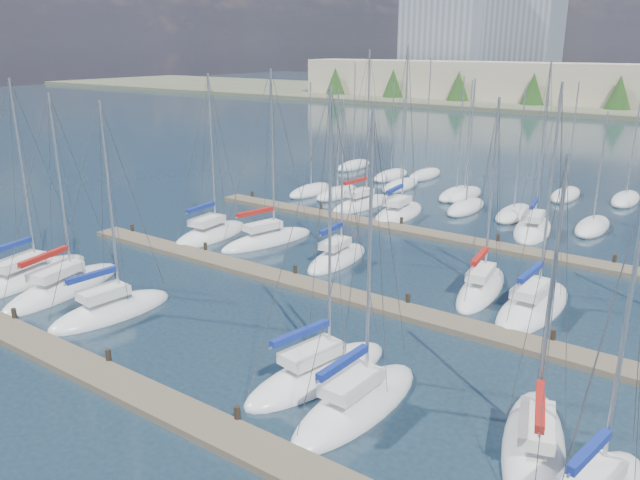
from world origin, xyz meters
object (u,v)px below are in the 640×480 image
Objects in this scene: sailboat_d at (318,374)px; sailboat_l at (533,306)px; sailboat_f at (534,447)px; sailboat_b at (64,288)px; sailboat_j at (337,258)px; sailboat_c at (111,311)px; sailboat_a at (27,277)px; sailboat_k at (481,288)px; sailboat_h at (211,234)px; sailboat_e at (357,404)px; sailboat_n at (362,204)px; sailboat_i at (267,240)px; sailboat_o at (399,213)px; sailboat_p at (533,229)px.

sailboat_l is at bearing 78.22° from sailboat_d.
sailboat_f is 27.98m from sailboat_b.
sailboat_f is at bearing -40.81° from sailboat_j.
sailboat_d is 13.31m from sailboat_c.
sailboat_f is 13.42m from sailboat_l.
sailboat_d reaches higher than sailboat_f.
sailboat_j is (13.86, 14.31, 0.01)m from sailboat_a.
sailboat_k is 14.03m from sailboat_d.
sailboat_h is 1.05× the size of sailboat_c.
sailboat_e is (10.77, -14.49, -0.00)m from sailboat_j.
sailboat_n reaches higher than sailboat_e.
sailboat_n is 1.08× the size of sailboat_d.
sailboat_k is at bearing 92.36° from sailboat_d.
sailboat_h is 1.05× the size of sailboat_b.
sailboat_i is at bearing 62.39° from sailboat_b.
sailboat_n is (-6.62, 13.80, 0.01)m from sailboat_j.
sailboat_d is (14.67, -27.20, -0.01)m from sailboat_n.
sailboat_e is 22.91m from sailboat_i.
sailboat_i is 1.01× the size of sailboat_l.
sailboat_i reaches higher than sailboat_e.
sailboat_o reaches higher than sailboat_l.
sailboat_o is 1.03× the size of sailboat_n.
sailboat_j is 0.91× the size of sailboat_e.
sailboat_o is 20.71m from sailboat_l.
sailboat_a is 1.06× the size of sailboat_b.
sailboat_o is at bearing 122.25° from sailboat_d.
sailboat_j is 17.47m from sailboat_b.
sailboat_n is 15.29m from sailboat_p.
sailboat_n is at bearing 111.64° from sailboat_j.
sailboat_p is (-4.84, 15.21, 0.01)m from sailboat_l.
sailboat_d is at bearing 165.42° from sailboat_f.
sailboat_n is (-24.14, 26.91, 0.01)m from sailboat_f.
sailboat_a is at bearing -137.80° from sailboat_p.
sailboat_j is 11.18m from sailboat_h.
sailboat_i is at bearing 172.54° from sailboat_k.
sailboat_o is (11.49, 27.32, 0.01)m from sailboat_a.
sailboat_o reaches higher than sailboat_b.
sailboat_c is (-13.85, -29.38, -0.00)m from sailboat_p.
sailboat_l is at bearing -45.87° from sailboat_o.
sailboat_l reaches higher than sailboat_e.
sailboat_b is at bearing -92.12° from sailboat_h.
sailboat_f is (19.89, -26.13, -0.01)m from sailboat_o.
sailboat_b is at bearing -148.89° from sailboat_l.
sailboat_i is at bearing 172.18° from sailboat_j.
sailboat_p is (22.49, 29.20, 0.01)m from sailboat_a.
sailboat_o reaches higher than sailboat_k.
sailboat_p reaches higher than sailboat_j.
sailboat_f is at bearing -8.85° from sailboat_a.
sailboat_f is 6.89m from sailboat_e.
sailboat_d is at bearing -10.93° from sailboat_b.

